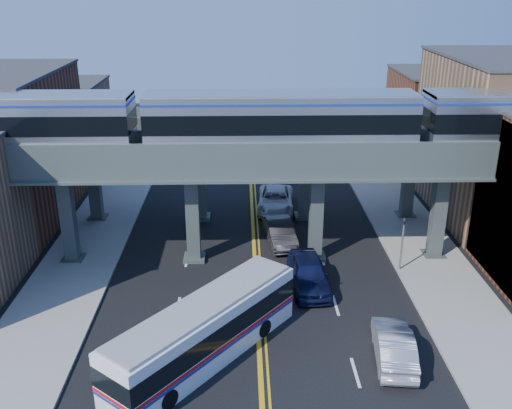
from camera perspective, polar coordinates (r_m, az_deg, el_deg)
ground at (r=31.26m, az=0.21°, el=-12.08°), size 120.00×120.00×0.00m
sidewalk_west at (r=41.35m, az=-16.39°, el=-4.03°), size 5.00×70.00×0.16m
sidewalk_east at (r=41.77m, az=15.80°, el=-3.70°), size 5.00×70.00×0.16m
building_west_b at (r=47.11m, az=-23.61°, el=5.20°), size 8.00×14.00×11.00m
building_west_c at (r=59.32m, az=-18.97°, el=7.40°), size 8.00×10.00×8.00m
building_east_b at (r=47.59m, az=22.61°, el=6.13°), size 8.00×14.00×12.00m
building_east_c at (r=59.69m, az=17.60°, el=8.14°), size 8.00×10.00×9.00m
mural_panel at (r=35.97m, az=23.87°, el=-0.83°), size 0.10×9.50×9.50m
elevated_viaduct_near at (r=35.72m, az=-0.15°, el=3.87°), size 52.00×3.60×7.40m
elevated_viaduct_far at (r=42.44m, az=-0.37°, el=6.74°), size 52.00×3.60×7.40m
transit_train at (r=35.01m, az=2.46°, el=8.47°), size 50.63×3.18×3.71m
stop_sign at (r=32.94m, az=0.58°, el=-6.63°), size 0.76×0.09×2.63m
traffic_signal at (r=36.74m, az=14.45°, el=-3.30°), size 0.15×0.18×4.10m
transit_bus at (r=28.28m, az=-5.13°, el=-12.52°), size 9.17×10.43×2.94m
car_lane_a at (r=34.56m, az=5.29°, el=-6.86°), size 2.48×5.56×1.86m
car_lane_b at (r=40.08m, az=2.41°, el=-2.77°), size 2.36×5.19×1.65m
car_lane_c at (r=45.84m, az=1.96°, el=0.46°), size 3.23×6.24×1.68m
car_lane_d at (r=54.23m, az=2.66°, el=3.70°), size 2.02×4.98×1.44m
car_parked_curb at (r=29.20m, az=13.62°, el=-13.54°), size 2.30×5.13×1.63m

